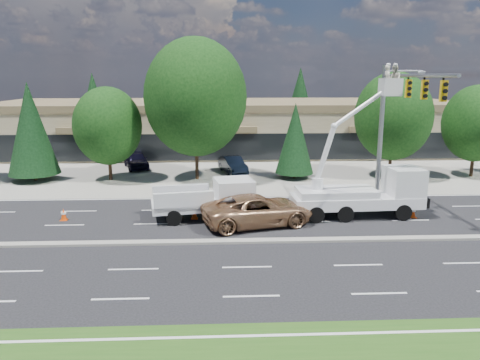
{
  "coord_description": "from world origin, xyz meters",
  "views": [
    {
      "loc": [
        -1.19,
        -22.53,
        8.32
      ],
      "look_at": [
        0.01,
        3.79,
        2.4
      ],
      "focal_mm": 35.0,
      "sensor_mm": 36.0,
      "label": 1
    }
  ],
  "objects_px": {
    "signal_mast": "(394,111)",
    "bucket_truck": "(367,185)",
    "minivan": "(258,210)",
    "utility_pickup": "(210,202)"
  },
  "relations": [
    {
      "from": "bucket_truck",
      "to": "minivan",
      "type": "distance_m",
      "value": 6.89
    },
    {
      "from": "signal_mast",
      "to": "minivan",
      "type": "relative_size",
      "value": 1.62
    },
    {
      "from": "utility_pickup",
      "to": "minivan",
      "type": "height_order",
      "value": "utility_pickup"
    },
    {
      "from": "signal_mast",
      "to": "bucket_truck",
      "type": "xyz_separation_m",
      "value": [
        -2.41,
        -2.82,
        -4.17
      ]
    },
    {
      "from": "signal_mast",
      "to": "minivan",
      "type": "bearing_deg",
      "value": -154.92
    },
    {
      "from": "signal_mast",
      "to": "utility_pickup",
      "type": "relative_size",
      "value": 1.63
    },
    {
      "from": "minivan",
      "to": "bucket_truck",
      "type": "bearing_deg",
      "value": -93.11
    },
    {
      "from": "utility_pickup",
      "to": "bucket_truck",
      "type": "height_order",
      "value": "bucket_truck"
    },
    {
      "from": "signal_mast",
      "to": "minivan",
      "type": "xyz_separation_m",
      "value": [
        -9.07,
        -4.24,
        -5.18
      ]
    },
    {
      "from": "signal_mast",
      "to": "bucket_truck",
      "type": "relative_size",
      "value": 1.13
    }
  ]
}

